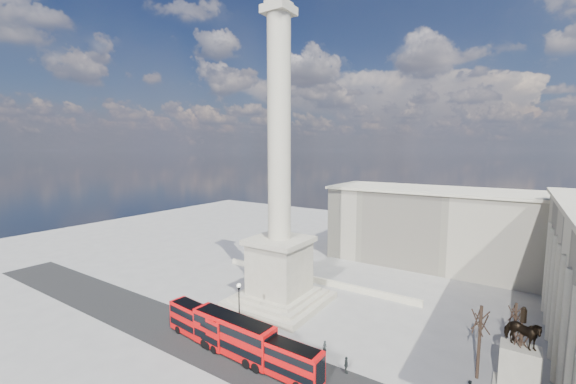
{
  "coord_description": "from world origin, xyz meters",
  "views": [
    {
      "loc": [
        31.35,
        -40.32,
        24.72
      ],
      "look_at": [
        4.02,
        1.36,
        18.85
      ],
      "focal_mm": 22.0,
      "sensor_mm": 36.0,
      "label": 1
    }
  ],
  "objects_px": {
    "red_bus_b": "(234,335)",
    "pedestrian_walking": "(325,348)",
    "red_bus_a": "(200,323)",
    "red_bus_c": "(281,358)",
    "nelsons_column": "(279,225)",
    "equestrian_statue": "(520,363)",
    "pedestrian_crossing": "(346,365)",
    "victorian_lamp": "(239,303)"
  },
  "relations": [
    {
      "from": "nelsons_column",
      "to": "red_bus_c",
      "type": "height_order",
      "value": "nelsons_column"
    },
    {
      "from": "pedestrian_walking",
      "to": "equestrian_statue",
      "type": "bearing_deg",
      "value": 26.23
    },
    {
      "from": "red_bus_b",
      "to": "red_bus_c",
      "type": "xyz_separation_m",
      "value": [
        7.23,
        -0.29,
        -0.37
      ]
    },
    {
      "from": "red_bus_b",
      "to": "red_bus_c",
      "type": "relative_size",
      "value": 1.18
    },
    {
      "from": "red_bus_c",
      "to": "pedestrian_walking",
      "type": "relative_size",
      "value": 5.89
    },
    {
      "from": "red_bus_c",
      "to": "pedestrian_crossing",
      "type": "distance_m",
      "value": 7.32
    },
    {
      "from": "red_bus_b",
      "to": "pedestrian_crossing",
      "type": "xyz_separation_m",
      "value": [
        12.98,
        4.09,
        -1.52
      ]
    },
    {
      "from": "red_bus_b",
      "to": "victorian_lamp",
      "type": "bearing_deg",
      "value": 126.25
    },
    {
      "from": "pedestrian_walking",
      "to": "red_bus_a",
      "type": "bearing_deg",
      "value": -146.41
    },
    {
      "from": "red_bus_c",
      "to": "pedestrian_crossing",
      "type": "bearing_deg",
      "value": 38.28
    },
    {
      "from": "red_bus_a",
      "to": "pedestrian_walking",
      "type": "height_order",
      "value": "red_bus_a"
    },
    {
      "from": "nelsons_column",
      "to": "red_bus_c",
      "type": "bearing_deg",
      "value": -54.78
    },
    {
      "from": "red_bus_a",
      "to": "equestrian_statue",
      "type": "bearing_deg",
      "value": 22.68
    },
    {
      "from": "pedestrian_walking",
      "to": "red_bus_b",
      "type": "bearing_deg",
      "value": -134.01
    },
    {
      "from": "red_bus_b",
      "to": "red_bus_a",
      "type": "bearing_deg",
      "value": -179.77
    },
    {
      "from": "red_bus_a",
      "to": "red_bus_c",
      "type": "relative_size",
      "value": 1.06
    },
    {
      "from": "red_bus_b",
      "to": "pedestrian_crossing",
      "type": "distance_m",
      "value": 13.7
    },
    {
      "from": "victorian_lamp",
      "to": "equestrian_statue",
      "type": "xyz_separation_m",
      "value": [
        31.96,
        6.39,
        -0.82
      ]
    },
    {
      "from": "equestrian_statue",
      "to": "pedestrian_walking",
      "type": "relative_size",
      "value": 5.47
    },
    {
      "from": "equestrian_statue",
      "to": "red_bus_c",
      "type": "bearing_deg",
      "value": -153.07
    },
    {
      "from": "equestrian_statue",
      "to": "pedestrian_crossing",
      "type": "height_order",
      "value": "equestrian_statue"
    },
    {
      "from": "nelsons_column",
      "to": "equestrian_statue",
      "type": "bearing_deg",
      "value": -7.55
    },
    {
      "from": "nelsons_column",
      "to": "red_bus_a",
      "type": "xyz_separation_m",
      "value": [
        -2.4,
        -14.87,
        -10.71
      ]
    },
    {
      "from": "nelsons_column",
      "to": "victorian_lamp",
      "type": "bearing_deg",
      "value": -86.17
    },
    {
      "from": "red_bus_a",
      "to": "red_bus_b",
      "type": "relative_size",
      "value": 0.9
    },
    {
      "from": "red_bus_a",
      "to": "victorian_lamp",
      "type": "height_order",
      "value": "victorian_lamp"
    },
    {
      "from": "red_bus_b",
      "to": "pedestrian_crossing",
      "type": "bearing_deg",
      "value": 20.04
    },
    {
      "from": "red_bus_a",
      "to": "red_bus_b",
      "type": "bearing_deg",
      "value": 3.62
    },
    {
      "from": "red_bus_c",
      "to": "nelsons_column",
      "type": "bearing_deg",
      "value": 126.28
    },
    {
      "from": "pedestrian_walking",
      "to": "pedestrian_crossing",
      "type": "height_order",
      "value": "pedestrian_crossing"
    },
    {
      "from": "red_bus_c",
      "to": "victorian_lamp",
      "type": "distance_m",
      "value": 11.36
    },
    {
      "from": "nelsons_column",
      "to": "victorian_lamp",
      "type": "height_order",
      "value": "nelsons_column"
    },
    {
      "from": "red_bus_c",
      "to": "pedestrian_walking",
      "type": "distance_m",
      "value": 6.8
    },
    {
      "from": "nelsons_column",
      "to": "pedestrian_crossing",
      "type": "relative_size",
      "value": 25.97
    },
    {
      "from": "red_bus_a",
      "to": "red_bus_c",
      "type": "bearing_deg",
      "value": 3.65
    },
    {
      "from": "victorian_lamp",
      "to": "pedestrian_crossing",
      "type": "distance_m",
      "value": 16.22
    },
    {
      "from": "red_bus_a",
      "to": "pedestrian_walking",
      "type": "relative_size",
      "value": 6.24
    },
    {
      "from": "pedestrian_crossing",
      "to": "red_bus_c",
      "type": "bearing_deg",
      "value": 97.65
    },
    {
      "from": "red_bus_b",
      "to": "pedestrian_crossing",
      "type": "height_order",
      "value": "red_bus_b"
    },
    {
      "from": "red_bus_b",
      "to": "pedestrian_walking",
      "type": "bearing_deg",
      "value": 35.77
    },
    {
      "from": "victorian_lamp",
      "to": "equestrian_statue",
      "type": "distance_m",
      "value": 32.6
    },
    {
      "from": "red_bus_b",
      "to": "pedestrian_walking",
      "type": "relative_size",
      "value": 6.97
    }
  ]
}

